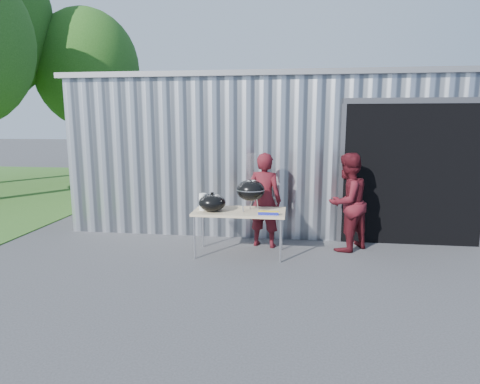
# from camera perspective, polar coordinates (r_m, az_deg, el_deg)

# --- Properties ---
(ground) EXTENTS (80.00, 80.00, 0.00)m
(ground) POSITION_cam_1_polar(r_m,az_deg,el_deg) (6.19, -4.08, -10.84)
(ground) COLOR #39393B
(building) EXTENTS (8.20, 6.20, 3.10)m
(building) POSITION_cam_1_polar(r_m,az_deg,el_deg) (10.27, 6.03, 6.31)
(building) COLOR silver
(building) RESTS_ON ground
(tree_far) EXTENTS (3.80, 3.80, 6.29)m
(tree_far) POSITION_cam_1_polar(r_m,az_deg,el_deg) (16.66, -20.87, 15.97)
(tree_far) COLOR #442D19
(tree_far) RESTS_ON ground
(folding_table) EXTENTS (1.50, 0.75, 0.75)m
(folding_table) POSITION_cam_1_polar(r_m,az_deg,el_deg) (6.62, -0.07, -2.99)
(folding_table) COLOR tan
(folding_table) RESTS_ON ground
(kettle_grill) EXTENTS (0.47, 0.47, 0.94)m
(kettle_grill) POSITION_cam_1_polar(r_m,az_deg,el_deg) (6.51, 1.52, 0.87)
(kettle_grill) COLOR black
(kettle_grill) RESTS_ON folding_table
(grill_lid) EXTENTS (0.44, 0.44, 0.32)m
(grill_lid) POSITION_cam_1_polar(r_m,az_deg,el_deg) (6.55, -3.97, -1.51)
(grill_lid) COLOR black
(grill_lid) RESTS_ON folding_table
(paper_towels) EXTENTS (0.12, 0.12, 0.28)m
(paper_towels) POSITION_cam_1_polar(r_m,az_deg,el_deg) (6.63, -5.31, -1.41)
(paper_towels) COLOR white
(paper_towels) RESTS_ON folding_table
(white_tub) EXTENTS (0.20, 0.15, 0.10)m
(white_tub) POSITION_cam_1_polar(r_m,az_deg,el_deg) (6.91, -4.34, -1.68)
(white_tub) COLOR white
(white_tub) RESTS_ON folding_table
(foil_box) EXTENTS (0.32, 0.05, 0.06)m
(foil_box) POSITION_cam_1_polar(r_m,az_deg,el_deg) (6.31, 4.05, -3.00)
(foil_box) COLOR navy
(foil_box) RESTS_ON folding_table
(person_cook) EXTENTS (0.68, 0.53, 1.67)m
(person_cook) POSITION_cam_1_polar(r_m,az_deg,el_deg) (7.04, 3.47, -1.16)
(person_cook) COLOR #4D1118
(person_cook) RESTS_ON ground
(person_bystander) EXTENTS (1.03, 1.03, 1.68)m
(person_bystander) POSITION_cam_1_polar(r_m,az_deg,el_deg) (7.07, 14.97, -1.41)
(person_bystander) COLOR #4D1118
(person_bystander) RESTS_ON ground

